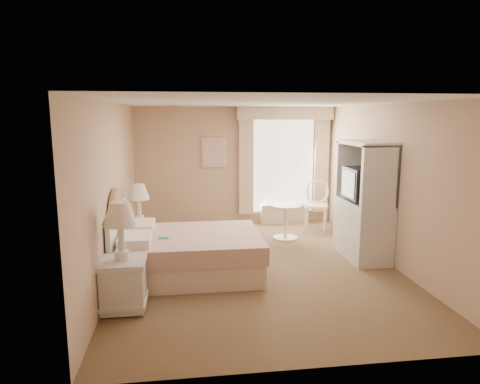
{
  "coord_description": "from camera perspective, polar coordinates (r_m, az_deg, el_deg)",
  "views": [
    {
      "loc": [
        -1.1,
        -6.25,
        2.32
      ],
      "look_at": [
        -0.22,
        0.3,
        1.13
      ],
      "focal_mm": 32.0,
      "sensor_mm": 36.0,
      "label": 1
    }
  ],
  "objects": [
    {
      "name": "room",
      "position": [
        6.43,
        2.29,
        0.62
      ],
      "size": [
        4.21,
        5.51,
        2.51
      ],
      "color": "brown",
      "rests_on": "ground"
    },
    {
      "name": "window",
      "position": [
        9.21,
        5.91,
        4.03
      ],
      "size": [
        2.05,
        0.22,
        2.51
      ],
      "color": "white",
      "rests_on": "room"
    },
    {
      "name": "framed_art",
      "position": [
        9.02,
        -3.5,
        5.27
      ],
      "size": [
        0.52,
        0.04,
        0.62
      ],
      "color": "#D7B784",
      "rests_on": "room"
    },
    {
      "name": "bed",
      "position": [
        6.4,
        -7.57,
        -7.92
      ],
      "size": [
        2.09,
        1.59,
        1.41
      ],
      "color": "tan",
      "rests_on": "room"
    },
    {
      "name": "nightstand_near",
      "position": [
        5.37,
        -15.36,
        -10.06
      ],
      "size": [
        0.54,
        0.54,
        1.31
      ],
      "color": "silver",
      "rests_on": "room"
    },
    {
      "name": "nightstand_far",
      "position": [
        7.4,
        -13.18,
        -4.74
      ],
      "size": [
        0.49,
        0.49,
        1.18
      ],
      "color": "silver",
      "rests_on": "room"
    },
    {
      "name": "round_table",
      "position": [
        8.15,
        6.11,
        -3.19
      ],
      "size": [
        0.62,
        0.62,
        0.66
      ],
      "color": "white",
      "rests_on": "room"
    },
    {
      "name": "cafe_chair",
      "position": [
        8.88,
        10.17,
        -1.23
      ],
      "size": [
        0.64,
        0.64,
        1.01
      ],
      "rotation": [
        0.0,
        0.0,
        -0.4
      ],
      "color": "white",
      "rests_on": "room"
    },
    {
      "name": "armoire",
      "position": [
        7.27,
        16.17,
        -2.32
      ],
      "size": [
        0.58,
        1.15,
        1.92
      ],
      "color": "silver",
      "rests_on": "room"
    }
  ]
}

